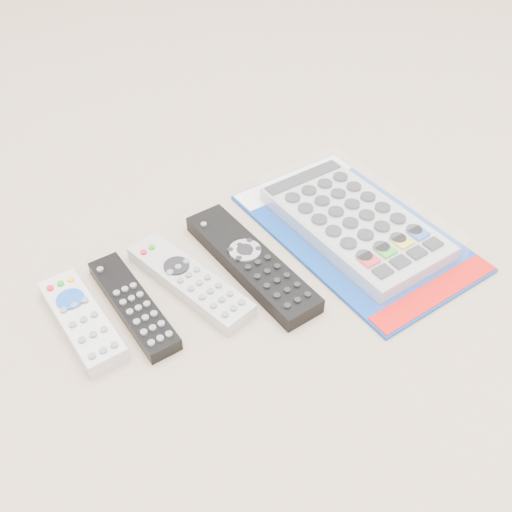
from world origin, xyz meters
TOP-DOWN VIEW (x-y plane):
  - remote_small_grey at (-0.20, 0.02)m, footprint 0.05×0.17m
  - remote_slim_black at (-0.14, 0.01)m, footprint 0.05×0.19m
  - remote_silver_dvd at (-0.06, 0.00)m, footprint 0.08×0.21m
  - remote_large_black at (0.03, -0.02)m, footprint 0.06×0.25m
  - jumbo_remote_packaged at (0.20, -0.05)m, footprint 0.22×0.36m

SIDE VIEW (x-z plane):
  - remote_slim_black at x=-0.14m, z-range 0.00..0.02m
  - remote_silver_dvd at x=-0.06m, z-range 0.00..0.02m
  - remote_small_grey at x=-0.20m, z-range 0.00..0.02m
  - remote_large_black at x=0.03m, z-range 0.00..0.03m
  - jumbo_remote_packaged at x=0.20m, z-range 0.00..0.04m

